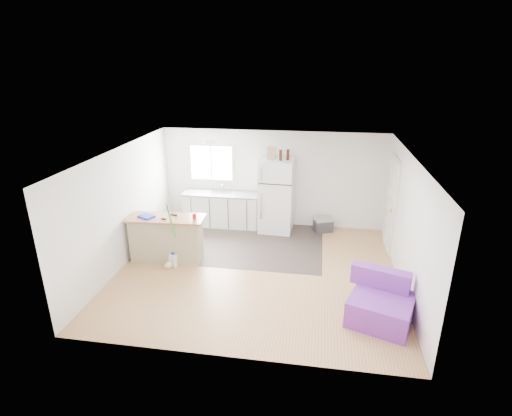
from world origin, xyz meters
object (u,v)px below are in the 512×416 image
(red_cup, at_px, (194,216))
(bottle_left, at_px, (281,155))
(purple_seat, at_px, (381,304))
(blue_tray, at_px, (146,216))
(kitchen_cabinets, at_px, (222,209))
(mop, at_px, (170,258))
(cooler, at_px, (323,224))
(refrigerator, at_px, (276,196))
(cardboard_box, at_px, (271,153))
(peninsula, at_px, (167,238))
(cleaner_jug, at_px, (173,260))
(bottle_right, at_px, (288,155))

(red_cup, relative_size, bottle_left, 0.48)
(purple_seat, relative_size, blue_tray, 3.99)
(kitchen_cabinets, height_order, mop, mop)
(cooler, xyz_separation_m, purple_seat, (0.92, -3.45, 0.11))
(refrigerator, xyz_separation_m, bottle_left, (0.09, -0.11, 1.02))
(purple_seat, xyz_separation_m, mop, (-3.99, 1.09, -0.06))
(cooler, xyz_separation_m, red_cup, (-2.62, -1.99, 0.85))
(purple_seat, xyz_separation_m, cardboard_box, (-2.21, 3.31, 1.66))
(purple_seat, bearing_deg, peninsula, -179.46)
(cleaner_jug, bearing_deg, cardboard_box, 69.76)
(mop, bearing_deg, cardboard_box, 67.52)
(blue_tray, bearing_deg, peninsula, 9.48)
(bottle_left, bearing_deg, peninsula, -140.30)
(refrigerator, distance_m, blue_tray, 3.16)
(cleaner_jug, bearing_deg, bottle_left, 65.57)
(kitchen_cabinets, distance_m, bottle_left, 2.11)
(kitchen_cabinets, bearing_deg, red_cup, -92.35)
(bottle_right, bearing_deg, cooler, 8.13)
(kitchen_cabinets, height_order, blue_tray, kitchen_cabinets)
(red_cup, distance_m, bottle_left, 2.53)
(peninsula, distance_m, purple_seat, 4.41)
(cardboard_box, relative_size, bottle_right, 1.20)
(cooler, relative_size, cardboard_box, 1.78)
(refrigerator, relative_size, mop, 1.26)
(peninsula, xyz_separation_m, refrigerator, (2.09, 1.91, 0.41))
(peninsula, height_order, cardboard_box, cardboard_box)
(kitchen_cabinets, relative_size, cooler, 3.63)
(bottle_right, bearing_deg, refrigerator, 171.36)
(mop, distance_m, cardboard_box, 3.32)
(blue_tray, distance_m, cardboard_box, 3.17)
(cleaner_jug, height_order, bottle_left, bottle_left)
(purple_seat, bearing_deg, refrigerator, 141.40)
(kitchen_cabinets, bearing_deg, cardboard_box, -6.62)
(red_cup, distance_m, cardboard_box, 2.46)
(bottle_left, bearing_deg, mop, -132.92)
(cleaner_jug, bearing_deg, mop, -104.51)
(peninsula, relative_size, bottle_left, 6.44)
(kitchen_cabinets, distance_m, mop, 2.41)
(mop, bearing_deg, bottle_left, 63.44)
(cooler, relative_size, red_cup, 4.45)
(mop, bearing_deg, peninsula, 132.83)
(purple_seat, xyz_separation_m, bottle_left, (-1.99, 3.25, 1.64))
(cardboard_box, bearing_deg, cooler, 6.07)
(kitchen_cabinets, distance_m, red_cup, 2.07)
(cleaner_jug, xyz_separation_m, blue_tray, (-0.59, 0.22, 0.85))
(refrigerator, xyz_separation_m, mop, (-1.91, -2.26, -0.67))
(refrigerator, xyz_separation_m, red_cup, (-1.46, -1.90, 0.13))
(cardboard_box, xyz_separation_m, bottle_right, (0.38, 0.01, -0.02))
(purple_seat, height_order, bottle_right, bottle_right)
(bottle_left, distance_m, bottle_right, 0.18)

